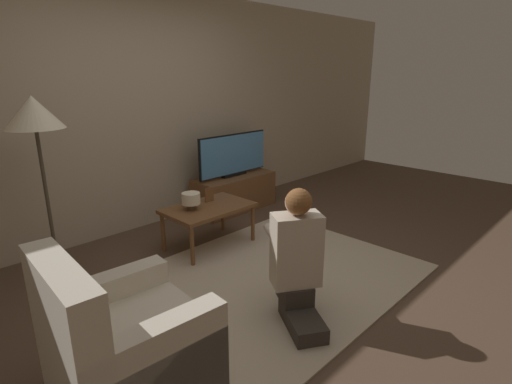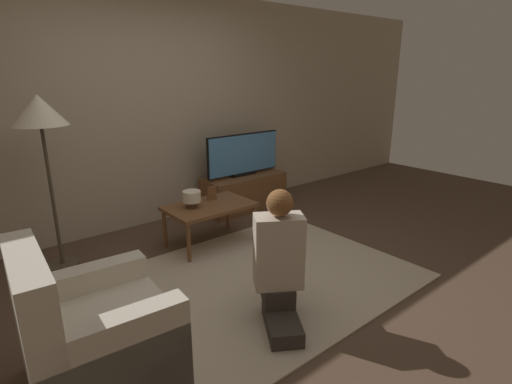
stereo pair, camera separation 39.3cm
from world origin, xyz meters
name	(u,v)px [view 2 (the right image)]	position (x,y,z in m)	size (l,w,h in m)	color
ground_plane	(257,281)	(0.00, 0.00, 0.00)	(10.00, 10.00, 0.00)	brown
wall_back	(147,112)	(0.00, 1.93, 1.30)	(10.00, 0.06, 2.60)	tan
rug	(257,281)	(0.00, 0.00, 0.01)	(2.62, 1.94, 0.02)	#BCAD93
tv_stand	(244,192)	(1.10, 1.58, 0.22)	(1.09, 0.46, 0.45)	brown
tv	(243,154)	(1.10, 1.59, 0.72)	(1.09, 0.08, 0.54)	black
coffee_table	(210,209)	(0.13, 0.91, 0.39)	(0.87, 0.56, 0.43)	brown
floor_lamp	(40,119)	(-1.21, 1.37, 1.35)	(0.45, 0.45, 1.56)	#4C4233
armchair	(94,338)	(-1.45, -0.30, 0.30)	(0.81, 0.81, 0.88)	beige
person_kneeling	(279,258)	(-0.23, -0.51, 0.48)	(0.63, 0.80, 0.97)	#332D28
picture_frame	(212,193)	(0.24, 1.02, 0.51)	(0.11, 0.01, 0.15)	brown
table_lamp	(192,197)	(-0.05, 0.95, 0.54)	(0.18, 0.18, 0.17)	#4C3823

